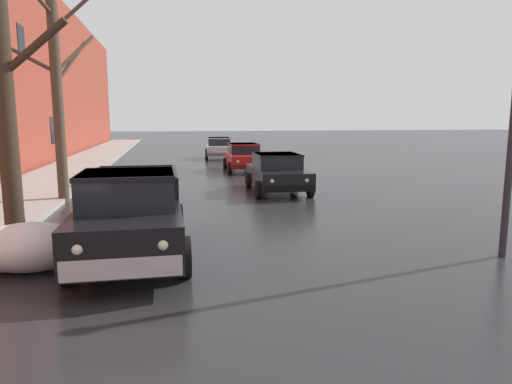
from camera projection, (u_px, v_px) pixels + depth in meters
left_sidewalk_slab at (37, 188)px, 17.71m from camera, size 3.31×80.00×0.14m
snow_bank_near_corner_left at (111, 181)px, 18.03m from camera, size 2.56×0.99×0.74m
snow_bank_mid_block_left at (28, 248)px, 8.28m from camera, size 1.95×1.29×0.88m
snow_bank_near_corner_right at (267, 161)px, 26.58m from camera, size 2.99×1.12×0.76m
bare_tree_second_along_sidewalk at (6, 108)px, 9.86m from camera, size 2.42×2.76×5.52m
bare_tree_mid_block at (57, 90)px, 14.60m from camera, size 2.79×2.86×6.69m
pickup_truck_black_approaching_near_lane at (131, 213)px, 9.05m from camera, size 2.16×5.14×1.76m
sedan_black_parked_kerbside_close at (277, 172)px, 17.14m from camera, size 2.10×3.97×1.42m
sedan_red_parked_kerbside_mid at (244, 157)px, 24.04m from camera, size 1.97×4.00×1.42m
sedan_silver_parked_far_down_block at (219, 147)px, 31.50m from camera, size 2.10×4.01×1.42m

